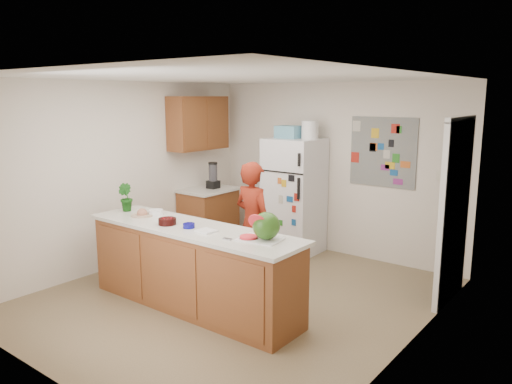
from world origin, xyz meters
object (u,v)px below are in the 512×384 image
Objects in this scene: refrigerator at (294,196)px; cherry_bowl at (167,221)px; person at (253,224)px; watermelon at (266,226)px.

refrigerator reaches higher than cherry_bowl.
cherry_bowl is (-0.37, -1.06, 0.19)m from person.
refrigerator is 2.61m from watermelon.
refrigerator is 1.11× the size of person.
cherry_bowl is (-1.22, -0.17, -0.11)m from watermelon.
cherry_bowl is (-0.03, -2.48, 0.11)m from refrigerator.
person is (0.34, -1.42, -0.08)m from refrigerator.
person reaches higher than cherry_bowl.
refrigerator is at bearing -68.55° from person.
person is 7.91× the size of cherry_bowl.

